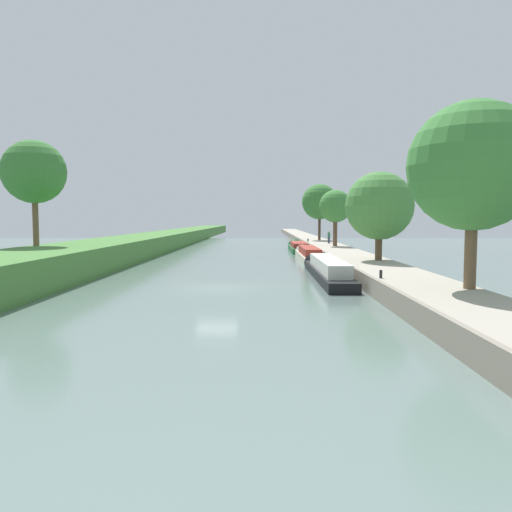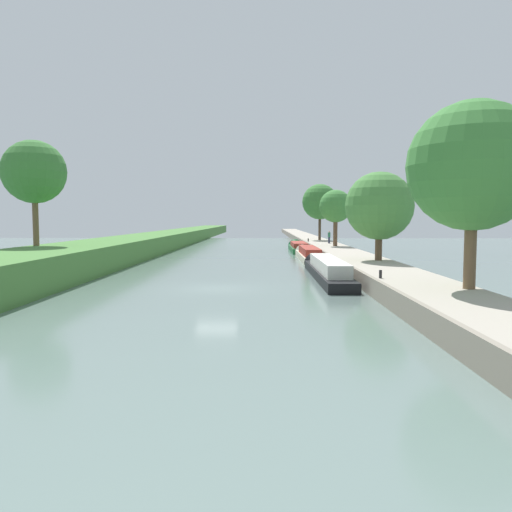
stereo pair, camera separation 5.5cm
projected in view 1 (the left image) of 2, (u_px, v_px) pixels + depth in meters
The scene contains 15 objects.
ground_plane at pixel (217, 289), 30.52m from camera, with size 160.00×160.00×0.00m, color slate.
left_grassy_bank at pixel (14, 271), 30.60m from camera, with size 6.85×260.00×2.12m.
right_towpath at pixel (398, 281), 30.33m from camera, with size 4.10×260.00×1.00m.
stone_quay at pixel (362, 280), 30.36m from camera, with size 0.25×260.00×1.05m.
narrowboat_black at pixel (326, 269), 36.25m from camera, with size 1.85×16.86×2.04m.
narrowboat_cream at pixel (308, 254), 52.16m from camera, with size 1.87×14.38×1.94m.
narrowboat_green at pixel (298, 247), 66.32m from camera, with size 2.13×12.56×2.03m.
tree_rightbank_near at pixel (473, 166), 22.90m from camera, with size 5.94×5.94×8.63m.
tree_rightbank_midnear at pixel (379, 206), 38.96m from camera, with size 5.29×5.29×6.90m.
tree_rightbank_midfar at pixel (335, 207), 59.55m from camera, with size 3.88×3.88×6.68m.
tree_rightbank_far at pixel (320, 202), 76.03m from camera, with size 5.37×5.37×8.50m.
tree_leftbank_downstream at pixel (34, 172), 39.36m from camera, with size 4.96×4.96×8.29m.
person_walking at pixel (329, 237), 66.05m from camera, with size 0.34×0.34×1.66m.
mooring_bollard_near at pixel (381, 274), 27.41m from camera, with size 0.16×0.16×0.45m.
mooring_bollard_far at pixel (308, 240), 71.40m from camera, with size 0.16×0.16×0.45m.
Camera 1 is at (2.79, -30.25, 4.26)m, focal length 35.21 mm.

